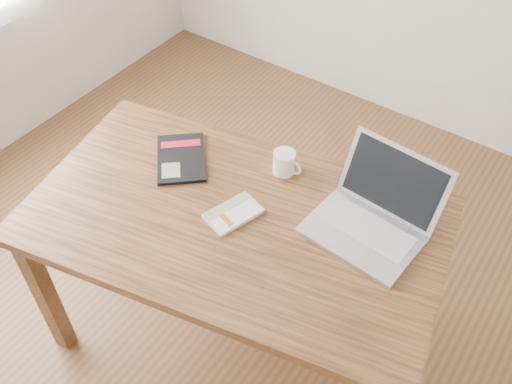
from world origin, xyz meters
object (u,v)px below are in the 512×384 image
Objects in this scene: white_guidebook at (233,214)px; black_guidebook at (181,158)px; desk at (235,233)px; coffee_mug at (285,162)px; laptop at (373,216)px.

white_guidebook reaches higher than black_guidebook.
desk is 7.35× the size of white_guidebook.
coffee_mug reaches higher than white_guidebook.
coffee_mug is (0.03, 0.29, 0.04)m from white_guidebook.
white_guidebook is 0.35m from black_guidebook.
white_guidebook is (-0.01, 0.00, 0.10)m from desk.
desk is 0.10m from white_guidebook.
laptop is 0.39m from coffee_mug.
white_guidebook is 1.78× the size of coffee_mug.
laptop is (0.42, 0.23, 0.05)m from white_guidebook.
black_guidebook is 0.76m from laptop.
black_guidebook is (-0.34, 0.12, 0.10)m from desk.
laptop is (0.75, 0.11, 0.05)m from black_guidebook.
laptop reaches higher than coffee_mug.
white_guidebook is 0.67× the size of black_guidebook.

